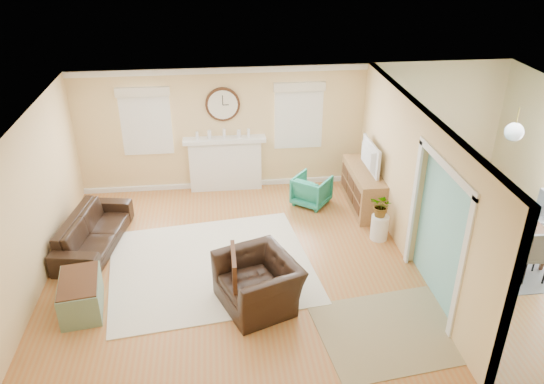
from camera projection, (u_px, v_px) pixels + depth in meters
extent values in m
plane|color=#AC622E|center=(320.00, 260.00, 9.04)|extent=(9.00, 9.00, 0.00)
cube|color=#E6C17F|center=(296.00, 127.00, 11.09)|extent=(9.00, 0.02, 2.60)
cube|color=#E6C17F|center=(378.00, 318.00, 5.80)|extent=(9.00, 0.02, 2.60)
cube|color=#E6C17F|center=(31.00, 208.00, 8.00)|extent=(0.02, 6.00, 2.60)
cube|color=white|center=(328.00, 115.00, 7.84)|extent=(9.00, 6.00, 0.02)
cube|color=#E6C17F|center=(388.00, 154.00, 9.82)|extent=(0.12, 3.20, 2.60)
cube|color=#E6C17F|center=(487.00, 281.00, 6.39)|extent=(0.12, 1.00, 2.60)
cube|color=#E6C17F|center=(454.00, 152.00, 7.11)|extent=(0.12, 1.80, 0.40)
cube|color=white|center=(413.00, 205.00, 8.50)|extent=(0.04, 0.12, 2.20)
cube|color=white|center=(461.00, 271.00, 6.91)|extent=(0.04, 0.12, 2.20)
cube|color=white|center=(446.00, 166.00, 7.20)|extent=(0.04, 1.92, 0.12)
cube|color=#76C9C7|center=(419.00, 188.00, 8.60)|extent=(0.02, 6.00, 2.60)
cube|color=white|center=(225.00, 165.00, 11.18)|extent=(1.50, 0.24, 1.10)
cube|color=white|center=(224.00, 140.00, 10.88)|extent=(1.70, 0.30, 0.08)
cube|color=black|center=(225.00, 165.00, 11.29)|extent=(0.85, 0.02, 0.75)
cube|color=gold|center=(226.00, 171.00, 11.23)|extent=(0.85, 0.02, 0.62)
cylinder|color=#442212|center=(223.00, 104.00, 10.66)|extent=(0.70, 0.06, 0.70)
cylinder|color=silver|center=(223.00, 105.00, 10.63)|extent=(0.60, 0.01, 0.60)
cube|color=black|center=(223.00, 100.00, 10.58)|extent=(0.02, 0.01, 0.20)
cube|color=black|center=(226.00, 105.00, 10.63)|extent=(0.12, 0.01, 0.02)
cube|color=white|center=(146.00, 121.00, 10.65)|extent=(0.90, 0.03, 1.30)
cube|color=white|center=(146.00, 122.00, 10.62)|extent=(1.00, 0.04, 1.40)
cube|color=beige|center=(142.00, 92.00, 10.30)|extent=(1.05, 0.10, 0.18)
cube|color=white|center=(298.00, 116.00, 10.96)|extent=(0.90, 0.03, 1.30)
cube|color=white|center=(299.00, 116.00, 10.93)|extent=(1.00, 0.04, 1.40)
cube|color=beige|center=(300.00, 87.00, 10.60)|extent=(1.05, 0.10, 0.18)
cylinder|color=gold|center=(518.00, 117.00, 8.21)|extent=(0.02, 0.02, 0.30)
sphere|color=white|center=(514.00, 132.00, 8.32)|extent=(0.30, 0.30, 0.30)
cube|color=beige|center=(211.00, 266.00, 8.88)|extent=(3.62, 3.24, 0.02)
cube|color=tan|center=(390.00, 331.00, 7.48)|extent=(2.18, 1.87, 0.01)
cube|color=slate|center=(496.00, 244.00, 9.48)|extent=(2.29, 2.86, 0.01)
imported|color=black|center=(94.00, 231.00, 9.30)|extent=(1.14, 2.16, 0.60)
imported|color=black|center=(258.00, 283.00, 7.86)|extent=(1.39, 1.47, 0.77)
imported|color=#177355|center=(312.00, 190.00, 10.68)|extent=(0.93, 0.93, 0.61)
cube|color=gray|center=(81.00, 295.00, 7.79)|extent=(0.69, 1.00, 0.52)
cube|color=#442212|center=(78.00, 281.00, 7.67)|extent=(0.66, 0.95, 0.02)
cube|color=#A37948|center=(364.00, 188.00, 10.56)|extent=(0.55, 1.64, 0.80)
cube|color=#442212|center=(357.00, 193.00, 10.03)|extent=(0.01, 0.44, 0.22)
cube|color=#442212|center=(356.00, 206.00, 10.15)|extent=(0.01, 0.44, 0.22)
cube|color=#442212|center=(351.00, 182.00, 10.46)|extent=(0.01, 0.44, 0.22)
cube|color=#442212|center=(350.00, 194.00, 10.59)|extent=(0.01, 0.44, 0.22)
cube|color=#442212|center=(345.00, 171.00, 10.89)|extent=(0.01, 0.44, 0.22)
cube|color=#442212|center=(344.00, 183.00, 11.02)|extent=(0.01, 0.44, 0.22)
imported|color=black|center=(366.00, 156.00, 10.24)|extent=(0.15, 1.00, 0.58)
cylinder|color=white|center=(379.00, 227.00, 9.54)|extent=(0.32, 0.32, 0.47)
imported|color=#337F33|center=(382.00, 206.00, 9.34)|extent=(0.51, 0.51, 0.43)
imported|color=#442212|center=(499.00, 229.00, 9.34)|extent=(1.07, 1.85, 0.64)
cube|color=slate|center=(470.00, 194.00, 10.23)|extent=(0.44, 0.44, 0.05)
cube|color=slate|center=(472.00, 182.00, 10.11)|extent=(0.42, 0.07, 0.50)
cylinder|color=black|center=(472.00, 200.00, 10.51)|extent=(0.03, 0.03, 0.42)
cylinder|color=black|center=(481.00, 208.00, 10.21)|extent=(0.03, 0.03, 0.42)
cylinder|color=black|center=(456.00, 201.00, 10.46)|extent=(0.03, 0.03, 0.42)
cylinder|color=black|center=(464.00, 210.00, 10.16)|extent=(0.03, 0.03, 0.42)
cube|color=slate|center=(533.00, 255.00, 8.39)|extent=(0.44, 0.44, 0.05)
cube|color=slate|center=(536.00, 242.00, 8.28)|extent=(0.42, 0.08, 0.49)
cylinder|color=black|center=(524.00, 274.00, 8.34)|extent=(0.03, 0.03, 0.41)
cylinder|color=black|center=(515.00, 262.00, 8.64)|extent=(0.03, 0.03, 0.41)
cylinder|color=black|center=(535.00, 261.00, 8.65)|extent=(0.03, 0.03, 0.41)
cube|color=white|center=(465.00, 229.00, 9.15)|extent=(0.45, 0.45, 0.05)
cube|color=white|center=(467.00, 217.00, 9.04)|extent=(0.12, 0.39, 0.46)
cylinder|color=black|center=(450.00, 236.00, 9.34)|extent=(0.03, 0.03, 0.39)
cylinder|color=black|center=(465.00, 234.00, 9.42)|extent=(0.03, 0.03, 0.39)
cylinder|color=black|center=(460.00, 246.00, 9.08)|extent=(0.03, 0.03, 0.39)
cylinder|color=black|center=(476.00, 243.00, 9.16)|extent=(0.03, 0.03, 0.39)
cube|color=slate|center=(533.00, 218.00, 9.42)|extent=(0.44, 0.44, 0.05)
cube|color=slate|center=(536.00, 206.00, 9.31)|extent=(0.08, 0.41, 0.49)
cylinder|color=black|center=(544.00, 233.00, 9.41)|extent=(0.03, 0.03, 0.41)
cylinder|color=black|center=(527.00, 235.00, 9.36)|extent=(0.03, 0.03, 0.41)
cylinder|color=black|center=(533.00, 224.00, 9.70)|extent=(0.03, 0.03, 0.41)
cylinder|color=black|center=(516.00, 226.00, 9.65)|extent=(0.03, 0.03, 0.41)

